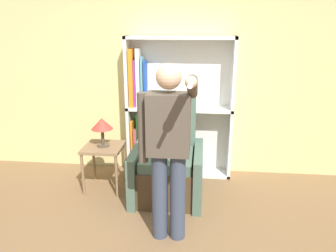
# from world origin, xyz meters

# --- Properties ---
(wall_back) EXTENTS (8.00, 0.06, 2.80)m
(wall_back) POSITION_xyz_m (0.00, 2.03, 1.40)
(wall_back) COLOR #DBCC84
(wall_back) RESTS_ON ground_plane
(bookcase) EXTENTS (1.43, 0.28, 1.90)m
(bookcase) POSITION_xyz_m (-0.01, 1.87, 0.92)
(bookcase) COLOR white
(bookcase) RESTS_ON ground_plane
(armchair) EXTENTS (0.84, 0.86, 1.23)m
(armchair) POSITION_xyz_m (0.07, 1.25, 0.38)
(armchair) COLOR #4C3823
(armchair) RESTS_ON ground_plane
(person_standing) EXTENTS (0.54, 0.78, 1.73)m
(person_standing) POSITION_xyz_m (0.17, 0.36, 0.99)
(person_standing) COLOR #384256
(person_standing) RESTS_ON ground_plane
(side_table) EXTENTS (0.48, 0.48, 0.58)m
(side_table) POSITION_xyz_m (-0.76, 1.31, 0.49)
(side_table) COLOR #846647
(side_table) RESTS_ON ground_plane
(table_lamp) EXTENTS (0.27, 0.27, 0.36)m
(table_lamp) POSITION_xyz_m (-0.76, 1.31, 0.85)
(table_lamp) COLOR #4C4233
(table_lamp) RESTS_ON side_table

